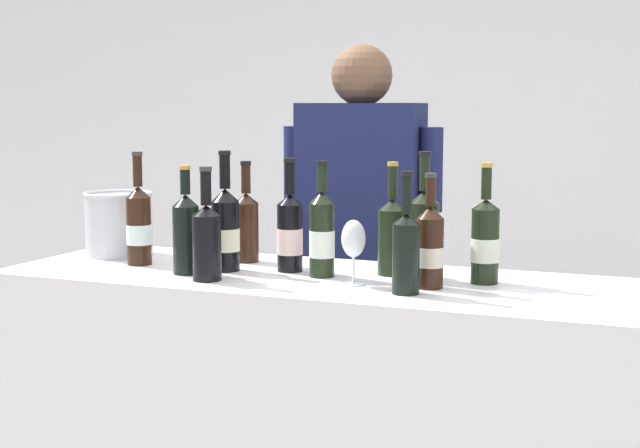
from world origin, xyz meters
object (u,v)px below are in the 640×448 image
wine_bottle_8 (485,241)px  wine_glass (353,241)px  wine_bottle_4 (225,229)px  person_server (361,289)px  wine_bottle_7 (290,232)px  wine_bottle_3 (186,231)px  wine_bottle_9 (430,246)px  wine_bottle_6 (424,232)px  wine_bottle_10 (406,249)px  wine_bottle_11 (139,225)px  ice_bucket (119,223)px  wine_bottle_2 (246,224)px  wine_bottle_1 (392,234)px  wine_bottle_0 (207,239)px  wine_bottle_5 (322,234)px

wine_bottle_8 → wine_glass: wine_bottle_8 is taller
wine_bottle_4 → person_server: bearing=76.5°
wine_bottle_4 → person_server: person_server is taller
wine_bottle_4 → wine_bottle_7: 0.19m
wine_bottle_3 → wine_bottle_9: 0.71m
wine_bottle_3 → wine_bottle_6: 0.68m
wine_bottle_10 → wine_bottle_11: 0.89m
wine_bottle_3 → wine_glass: (0.50, 0.02, -0.00)m
wine_bottle_8 → ice_bucket: size_ratio=1.48×
wine_bottle_2 → wine_bottle_8: wine_bottle_8 is taller
wine_bottle_2 → wine_bottle_9: size_ratio=1.02×
wine_bottle_6 → wine_bottle_3: bearing=-166.4°
wine_bottle_6 → wine_glass: wine_bottle_6 is taller
wine_bottle_10 → wine_bottle_2: bearing=154.2°
wine_bottle_1 → wine_bottle_6: wine_bottle_6 is taller
wine_bottle_10 → wine_bottle_9: bearing=70.0°
wine_glass → person_server: person_server is taller
wine_bottle_2 → wine_bottle_9: wine_bottle_2 is taller
wine_bottle_4 → wine_bottle_2: bearing=95.1°
wine_bottle_7 → ice_bucket: size_ratio=1.49×
wine_bottle_7 → wine_glass: bearing=-27.6°
wine_bottle_8 → wine_glass: size_ratio=1.85×
wine_bottle_0 → wine_bottle_2: 0.32m
wine_bottle_1 → wine_bottle_2: wine_bottle_1 is taller
wine_bottle_4 → wine_bottle_8: wine_bottle_4 is taller
wine_bottle_1 → wine_bottle_4: size_ratio=0.92×
wine_bottle_2 → wine_bottle_3: 0.26m
wine_bottle_10 → wine_glass: size_ratio=1.78×
wine_bottle_2 → wine_bottle_3: size_ratio=1.00×
wine_bottle_0 → wine_glass: bearing=12.7°
wine_bottle_10 → wine_bottle_7: bearing=155.4°
wine_bottle_3 → wine_bottle_7: (0.26, 0.15, -0.01)m
wine_bottle_3 → wine_bottle_11: bearing=158.5°
wine_bottle_6 → wine_bottle_9: (0.04, -0.10, -0.02)m
wine_bottle_7 → wine_bottle_8: (0.57, 0.03, 0.00)m
wine_glass → ice_bucket: ice_bucket is taller
wine_bottle_11 → person_server: (0.46, 0.71, -0.30)m
wine_bottle_6 → wine_bottle_9: wine_bottle_6 is taller
wine_bottle_7 → ice_bucket: wine_bottle_7 is taller
wine_bottle_3 → wine_bottle_9: (0.70, 0.06, -0.01)m
wine_glass → ice_bucket: 0.90m
wine_bottle_5 → ice_bucket: 0.76m
wine_bottle_0 → ice_bucket: 0.55m
wine_bottle_8 → wine_bottle_9: (-0.12, -0.12, -0.01)m
wine_bottle_4 → wine_bottle_8: (0.75, 0.09, -0.01)m
wine_bottle_0 → wine_glass: size_ratio=1.78×
wine_bottle_6 → ice_bucket: (-1.03, 0.05, -0.03)m
wine_bottle_4 → wine_bottle_10: 0.60m
wine_bottle_1 → wine_bottle_7: 0.30m
wine_bottle_4 → wine_bottle_6: bearing=6.9°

